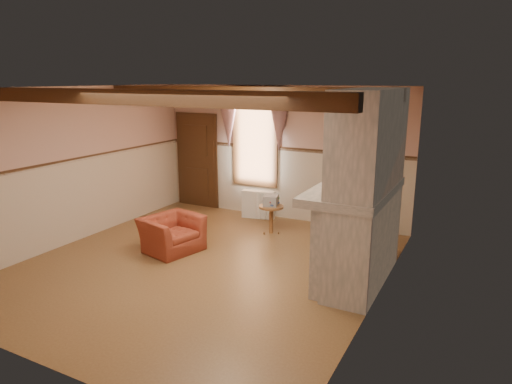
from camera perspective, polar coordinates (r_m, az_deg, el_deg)
The scene contains 26 objects.
floor at distance 7.52m, azimuth -6.63°, elevation -9.04°, with size 5.50×6.00×0.01m, color brown.
ceiling at distance 6.92m, azimuth -7.30°, elevation 12.82°, with size 5.50×6.00×0.01m, color silver.
wall_back at distance 9.67m, azimuth 3.14°, elevation 4.88°, with size 5.50×0.02×2.80m, color tan.
wall_front at distance 5.01m, azimuth -26.73°, elevation -5.36°, with size 5.50×0.02×2.80m, color tan.
wall_left at distance 8.91m, azimuth -21.75°, elevation 3.12°, with size 0.02×6.00×2.80m, color tan.
wall_right at distance 6.02m, azimuth 15.25°, elevation -1.24°, with size 0.02×6.00×2.80m, color tan.
wainscot at distance 7.26m, azimuth -6.80°, elevation -3.58°, with size 5.50×6.00×1.50m, color #C2B29C, non-canonical shape.
chair_rail at distance 7.07m, azimuth -6.97°, elevation 2.23°, with size 5.50×6.00×0.08m, color black, non-canonical shape.
firebox at distance 7.04m, azimuth 9.84°, elevation -6.85°, with size 0.20×0.95×0.90m, color black.
armchair at distance 8.09m, azimuth -10.48°, elevation -5.16°, with size 0.95×0.83×0.61m, color maroon.
side_table at distance 8.86m, azimuth 1.90°, elevation -3.44°, with size 0.48×0.48×0.55m, color brown.
book_stack at distance 8.79m, azimuth 1.89°, elevation -1.03°, with size 0.26×0.32×0.20m, color #B7AD8C.
radiator at distance 9.80m, azimuth 0.29°, elevation -1.56°, with size 0.70×0.18×0.60m, color silver.
bowl at distance 6.87m, azimuth 12.65°, elevation 1.32°, with size 0.33×0.33×0.08m, color brown.
mantel_clock at distance 7.43m, azimuth 13.89°, elevation 2.66°, with size 0.14×0.24×0.20m, color black.
oil_lamp at distance 7.25m, azimuth 13.56°, elevation 2.72°, with size 0.11×0.11×0.28m, color gold.
candle_red at distance 6.29m, azimuth 11.20°, elevation 0.58°, with size 0.06×0.06×0.16m, color #A7141E.
jar_yellow at distance 6.39m, azimuth 11.47°, elevation 0.61°, with size 0.06×0.06×0.12m, color gold.
fireplace at distance 6.65m, azimuth 13.66°, elevation 0.30°, with size 0.85×2.00×2.80m, color gray.
mantel at distance 6.70m, azimuth 12.15°, elevation 0.14°, with size 1.05×2.05×0.12m, color gray.
overmantel_mirror at distance 6.64m, azimuth 10.88°, elevation 5.44°, with size 0.06×1.44×1.04m, color silver.
door at distance 10.70m, azimuth -7.34°, elevation 3.78°, with size 1.10×0.10×2.10m, color black.
window at distance 9.86m, azimuth -0.11°, elevation 6.55°, with size 1.06×0.08×2.02m, color white.
window_drapes at distance 9.72m, azimuth -0.36°, elevation 10.00°, with size 1.30×0.14×1.40m, color gray.
ceiling_beam_front at distance 5.98m, azimuth -13.94°, elevation 11.40°, with size 5.50×0.18×0.20m, color black.
ceiling_beam_back at distance 7.94m, azimuth -2.24°, elevation 12.34°, with size 5.50×0.18×0.20m, color black.
Camera 1 is at (3.93, -5.70, 2.93)m, focal length 32.00 mm.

